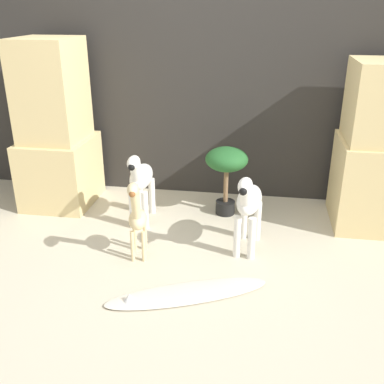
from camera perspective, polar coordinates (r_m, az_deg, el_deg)
ground_plane at (r=3.19m, az=-0.10°, el=-9.22°), size 14.00×14.00×0.00m
wall_back at (r=4.08m, az=3.01°, el=14.51°), size 6.40×0.08×2.20m
rock_pillar_left at (r=4.10m, az=-16.91°, el=7.35°), size 0.57×0.64×1.44m
rock_pillar_right at (r=3.82m, az=22.44°, el=4.86°), size 0.57×0.64×1.31m
zebra_right at (r=3.22m, az=7.17°, el=-1.50°), size 0.22×0.55×0.64m
zebra_left at (r=3.65m, az=-6.56°, el=1.51°), size 0.19×0.54×0.64m
giraffe_figurine at (r=3.12m, az=-7.01°, el=-2.90°), size 0.17×0.38×0.64m
potted_palm_front at (r=3.76m, az=4.41°, el=3.42°), size 0.36×0.36×0.59m
surfboard at (r=2.89m, az=-0.82°, el=-12.73°), size 1.06×0.63×0.07m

